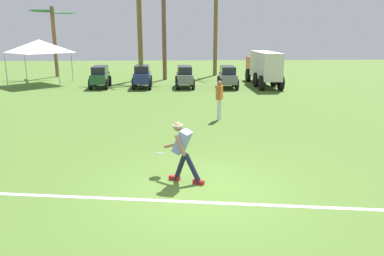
{
  "coord_description": "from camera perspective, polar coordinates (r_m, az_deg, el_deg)",
  "views": [
    {
      "loc": [
        -0.58,
        -7.73,
        3.37
      ],
      "look_at": [
        -0.09,
        1.95,
        0.9
      ],
      "focal_mm": 35.0,
      "sensor_mm": 36.0,
      "label": 1
    }
  ],
  "objects": [
    {
      "name": "ground_plane",
      "position": [
        8.45,
        1.29,
        -9.21
      ],
      "size": [
        80.0,
        80.0,
        0.0
      ],
      "primitive_type": "plane",
      "color": "#4B6C2A"
    },
    {
      "name": "field_line_paint",
      "position": [
        7.81,
        1.67,
        -11.26
      ],
      "size": [
        20.74,
        3.22,
        0.01
      ],
      "primitive_type": "cube",
      "rotation": [
        0.0,
        0.0,
        -0.15
      ],
      "color": "white",
      "rests_on": "ground_plane"
    },
    {
      "name": "frisbee_thrower",
      "position": [
        8.57,
        -1.45,
        -3.19
      ],
      "size": [
        0.94,
        0.76,
        1.41
      ],
      "color": "#191E38",
      "rests_on": "ground_plane"
    },
    {
      "name": "frisbee_in_flight",
      "position": [
        9.12,
        -4.74,
        -3.89
      ],
      "size": [
        0.33,
        0.32,
        0.1
      ],
      "color": "white"
    },
    {
      "name": "teammate_near_sideline",
      "position": [
        14.85,
        4.19,
        4.84
      ],
      "size": [
        0.32,
        0.48,
        1.56
      ],
      "color": "silver",
      "rests_on": "ground_plane"
    },
    {
      "name": "parked_car_slot_a",
      "position": [
        24.46,
        -13.84,
        7.68
      ],
      "size": [
        1.25,
        2.44,
        1.34
      ],
      "color": "#235133",
      "rests_on": "ground_plane"
    },
    {
      "name": "parked_car_slot_b",
      "position": [
        23.84,
        -7.6,
        7.85
      ],
      "size": [
        1.21,
        2.37,
        1.4
      ],
      "color": "navy",
      "rests_on": "ground_plane"
    },
    {
      "name": "parked_car_slot_c",
      "position": [
        23.8,
        -1.13,
        7.91
      ],
      "size": [
        1.18,
        2.41,
        1.34
      ],
      "color": "slate",
      "rests_on": "ground_plane"
    },
    {
      "name": "parked_car_slot_d",
      "position": [
        23.78,
        5.46,
        7.85
      ],
      "size": [
        1.23,
        2.44,
        1.34
      ],
      "color": "slate",
      "rests_on": "ground_plane"
    },
    {
      "name": "box_truck",
      "position": [
        25.19,
        10.8,
        9.19
      ],
      "size": [
        1.39,
        5.9,
        2.2
      ],
      "color": "#CC4C19",
      "rests_on": "ground_plane"
    },
    {
      "name": "palm_tree_far_left",
      "position": [
        31.66,
        -20.32,
        13.44
      ],
      "size": [
        3.6,
        3.26,
        5.32
      ],
      "color": "brown",
      "rests_on": "ground_plane"
    },
    {
      "name": "palm_tree_left_of_centre",
      "position": [
        28.15,
        -8.0,
        15.99
      ],
      "size": [
        3.53,
        2.96,
        7.37
      ],
      "color": "brown",
      "rests_on": "ground_plane"
    },
    {
      "name": "palm_tree_right_of_centre",
      "position": [
        27.96,
        -4.34,
        16.17
      ],
      "size": [
        3.54,
        3.42,
        6.93
      ],
      "color": "brown",
      "rests_on": "ground_plane"
    },
    {
      "name": "palm_tree_far_right",
      "position": [
        30.79,
        3.61,
        15.57
      ],
      "size": [
        3.4,
        3.28,
        6.8
      ],
      "color": "brown",
      "rests_on": "ground_plane"
    },
    {
      "name": "event_tent",
      "position": [
        27.19,
        -22.28,
        11.47
      ],
      "size": [
        3.4,
        3.4,
        2.95
      ],
      "color": "#B2B5BA",
      "rests_on": "ground_plane"
    }
  ]
}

